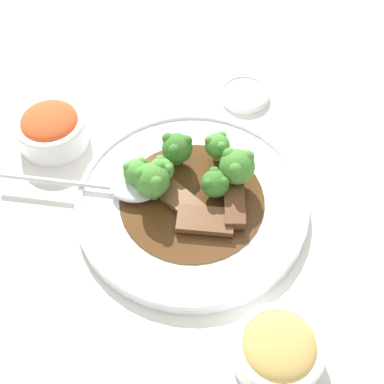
% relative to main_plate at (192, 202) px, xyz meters
% --- Properties ---
extents(ground_plane, '(4.00, 4.00, 0.00)m').
position_rel_main_plate_xyz_m(ground_plane, '(0.00, 0.00, -0.01)').
color(ground_plane, silver).
extents(main_plate, '(0.32, 0.32, 0.02)m').
position_rel_main_plate_xyz_m(main_plate, '(0.00, 0.00, 0.00)').
color(main_plate, white).
rests_on(main_plate, ground_plane).
extents(beef_strip_0, '(0.07, 0.08, 0.01)m').
position_rel_main_plate_xyz_m(beef_strip_0, '(0.04, -0.00, 0.01)').
color(beef_strip_0, brown).
rests_on(beef_strip_0, main_plate).
extents(beef_strip_1, '(0.08, 0.06, 0.02)m').
position_rel_main_plate_xyz_m(beef_strip_1, '(0.04, 0.05, 0.02)').
color(beef_strip_1, '#56331E').
rests_on(beef_strip_1, main_plate).
extents(beef_strip_2, '(0.07, 0.05, 0.01)m').
position_rel_main_plate_xyz_m(beef_strip_2, '(0.00, -0.02, 0.01)').
color(beef_strip_2, brown).
rests_on(beef_strip_2, main_plate).
extents(broccoli_floret_0, '(0.04, 0.04, 0.05)m').
position_rel_main_plate_xyz_m(broccoli_floret_0, '(-0.05, 0.06, 0.04)').
color(broccoli_floret_0, '#7FA84C').
rests_on(broccoli_floret_0, main_plate).
extents(broccoli_floret_1, '(0.03, 0.03, 0.05)m').
position_rel_main_plate_xyz_m(broccoli_floret_1, '(-0.04, -0.03, 0.04)').
color(broccoli_floret_1, '#8EB756').
rests_on(broccoli_floret_1, main_plate).
extents(broccoli_floret_2, '(0.05, 0.05, 0.06)m').
position_rel_main_plate_xyz_m(broccoli_floret_2, '(0.00, 0.07, 0.04)').
color(broccoli_floret_2, '#7FA84C').
rests_on(broccoli_floret_2, main_plate).
extents(broccoli_floret_3, '(0.05, 0.05, 0.06)m').
position_rel_main_plate_xyz_m(broccoli_floret_3, '(-0.03, -0.05, 0.04)').
color(broccoli_floret_3, '#8EB756').
rests_on(broccoli_floret_3, main_plate).
extents(broccoli_floret_4, '(0.04, 0.04, 0.04)m').
position_rel_main_plate_xyz_m(broccoli_floret_4, '(0.01, 0.03, 0.03)').
color(broccoli_floret_4, '#8EB756').
rests_on(broccoli_floret_4, main_plate).
extents(broccoli_floret_5, '(0.04, 0.04, 0.05)m').
position_rel_main_plate_xyz_m(broccoli_floret_5, '(-0.07, 0.01, 0.04)').
color(broccoli_floret_5, '#7FA84C').
rests_on(broccoli_floret_5, main_plate).
extents(broccoli_floret_6, '(0.04, 0.04, 0.04)m').
position_rel_main_plate_xyz_m(broccoli_floret_6, '(-0.06, -0.06, 0.03)').
color(broccoli_floret_6, '#8EB756').
rests_on(broccoli_floret_6, main_plate).
extents(serving_spoon, '(0.14, 0.21, 0.01)m').
position_rel_main_plate_xyz_m(serving_spoon, '(-0.05, -0.08, 0.02)').
color(serving_spoon, silver).
rests_on(serving_spoon, main_plate).
extents(side_bowl_kimchi, '(0.11, 0.11, 0.05)m').
position_rel_main_plate_xyz_m(side_bowl_kimchi, '(-0.20, -0.14, 0.02)').
color(side_bowl_kimchi, white).
rests_on(side_bowl_kimchi, ground_plane).
extents(side_bowl_appetizer, '(0.10, 0.10, 0.05)m').
position_rel_main_plate_xyz_m(side_bowl_appetizer, '(0.23, 0.00, 0.01)').
color(side_bowl_appetizer, white).
rests_on(side_bowl_appetizer, ground_plane).
extents(sauce_dish, '(0.08, 0.08, 0.01)m').
position_rel_main_plate_xyz_m(sauce_dish, '(-0.16, 0.17, -0.00)').
color(sauce_dish, white).
rests_on(sauce_dish, ground_plane).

